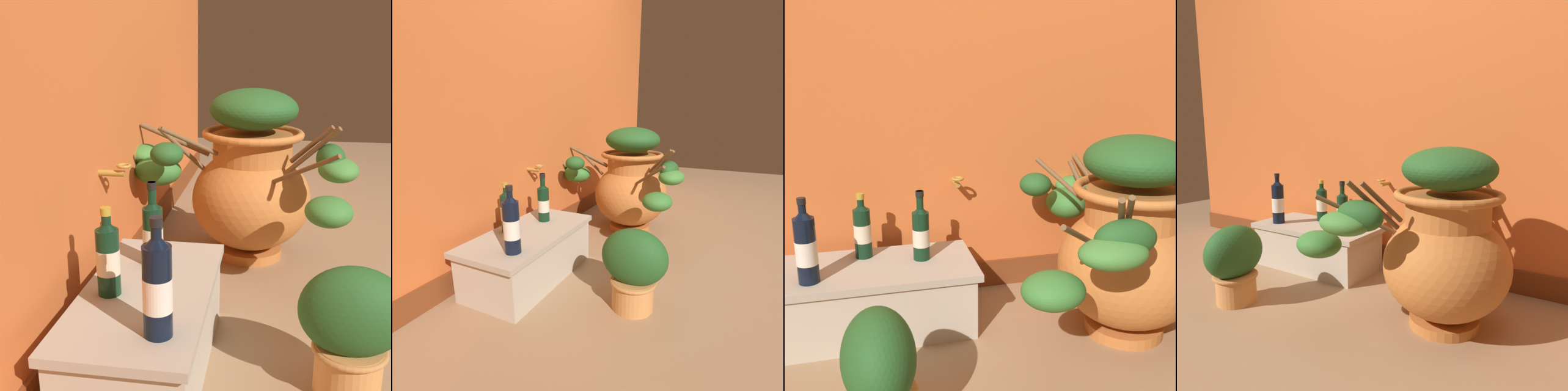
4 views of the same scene
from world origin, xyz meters
The scene contains 8 objects.
ground_plane centered at (0.00, 0.00, 0.00)m, with size 7.00×7.00×0.00m, color #9E7A56.
back_wall centered at (0.00, 1.20, 1.29)m, with size 4.40×0.33×2.60m.
terracotta_urn centered at (0.34, 0.56, 0.39)m, with size 0.86×1.05×0.83m.
stone_ledge centered at (-0.64, 0.82, 0.16)m, with size 0.82×0.40×0.29m.
wine_bottle_left centered at (-0.89, 0.73, 0.43)m, with size 0.08×0.08×0.33m.
wine_bottle_middle centered at (-0.45, 0.85, 0.41)m, with size 0.07×0.07×0.30m.
wine_bottle_right centered at (-0.69, 0.93, 0.41)m, with size 0.07×0.07×0.28m.
potted_shrub centered at (-0.66, 0.19, 0.22)m, with size 0.23×0.33×0.41m.
Camera 2 is at (-1.98, -0.21, 0.95)m, focal length 28.65 mm.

